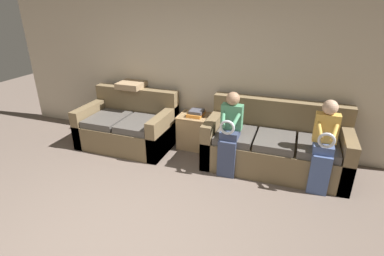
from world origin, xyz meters
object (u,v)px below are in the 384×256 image
child_right_seated (324,142)px  book_stack (196,113)px  couch_main (275,146)px  throw_pillow (132,85)px  side_shelf (196,131)px  child_left_seated (230,130)px  couch_side (129,127)px

child_right_seated → book_stack: 2.03m
couch_main → throw_pillow: (-2.55, 0.29, 0.63)m
child_right_seated → side_shelf: 2.07m
side_shelf → throw_pillow: 1.39m
couch_main → side_shelf: couch_main is taller
child_left_seated → throw_pillow: bearing=160.9°
book_stack → side_shelf: bearing=-158.6°
child_right_seated → side_shelf: child_right_seated is taller
couch_main → couch_side: bearing=-178.8°
child_left_seated → child_right_seated: child_right_seated is taller
couch_side → book_stack: size_ratio=4.96×
couch_main → book_stack: 1.38m
couch_side → book_stack: couch_side is taller
child_left_seated → child_right_seated: (1.22, 0.00, 0.01)m
side_shelf → throw_pillow: size_ratio=1.34×
couch_side → child_left_seated: (1.86, -0.33, 0.35)m
couch_side → book_stack: (1.14, 0.29, 0.30)m
couch_side → child_left_seated: 1.92m
couch_side → child_right_seated: child_right_seated is taller
throw_pillow → child_right_seated: bearing=-11.9°
side_shelf → book_stack: size_ratio=1.85×
couch_side → throw_pillow: 0.74m
child_right_seated → couch_main: bearing=148.2°
throw_pillow → side_shelf: bearing=-2.6°
side_shelf → book_stack: bearing=21.4°
child_left_seated → throw_pillow: 2.07m
child_right_seated → couch_side: bearing=173.9°
child_left_seated → couch_main: bearing=31.9°
book_stack → couch_side: bearing=-166.0°
child_right_seated → side_shelf: (-1.94, 0.61, -0.39)m
couch_side → couch_main: bearing=1.2°
couch_side → child_right_seated: (3.08, -0.33, 0.36)m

